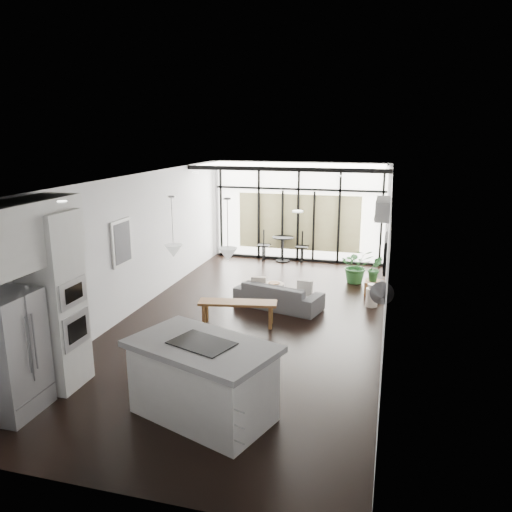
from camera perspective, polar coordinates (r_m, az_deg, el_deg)
The scene contains 27 objects.
floor at distance 9.92m, azimuth -0.45°, elevation -7.43°, with size 5.00×10.00×0.00m, color black.
ceiling at distance 9.26m, azimuth -0.49°, elevation 8.89°, with size 5.00×10.00×0.00m, color silver.
wall_left at distance 10.42m, azimuth -13.83°, elevation 1.29°, with size 0.02×10.00×2.80m, color silver.
wall_right at distance 9.16m, azimuth 14.77°, elevation -0.54°, with size 0.02×10.00×2.80m, color silver.
wall_back at distance 14.28m, azimuth 4.93°, elevation 5.07°, with size 5.00×0.02×2.80m, color silver.
wall_front at distance 5.13m, azimuth -15.98°, elevation -12.56°, with size 5.00×0.02×2.80m, color silver.
glazing at distance 14.16m, azimuth 4.84°, elevation 5.00°, with size 5.00×0.20×2.80m, color black.
skylight at distance 13.14m, azimuth 4.27°, elevation 10.31°, with size 4.70×1.90×0.06m, color silver.
neighbour_building at distance 14.28m, azimuth 4.87°, elevation 3.85°, with size 3.50×0.02×1.60m, color #D0CD8A.
island at distance 6.69m, azimuth -6.11°, elevation -13.94°, with size 1.88×1.12×1.03m, color silver.
cooktop at distance 6.46m, azimuth -6.23°, elevation -9.87°, with size 0.79×0.52×0.01m, color black.
fridge at distance 7.34m, azimuth -26.26°, elevation -10.06°, with size 0.64×0.80×1.65m, color #A0A0A6.
appliance_column at distance 7.68m, azimuth -22.18°, elevation -4.81°, with size 0.67×0.70×2.59m, color silver.
upper_cabinets at distance 7.19m, azimuth -24.98°, elevation 2.38°, with size 0.62×1.75×0.86m, color silver.
pendant_left at distance 7.05m, azimuth -9.41°, elevation 0.57°, with size 0.26×0.26×0.18m, color silver.
pendant_right at distance 6.77m, azimuth -3.22°, elevation 0.16°, with size 0.26×0.26×0.18m, color silver.
sofa at distance 10.55m, azimuth 2.58°, elevation -4.01°, with size 1.85×0.54×0.72m, color #454548.
console_bench at distance 9.64m, azimuth -2.10°, elevation -6.57°, with size 1.49×0.37×0.48m, color brown.
pouf at distance 11.11m, azimuth 2.07°, elevation -4.04°, with size 0.45×0.45×0.36m, color beige.
crate at distance 11.76m, azimuth 13.32°, elevation -3.53°, with size 0.40×0.40×0.30m, color brown.
plant_tall at distance 12.47m, azimuth 11.39°, elevation -1.51°, with size 0.78×0.87×0.68m, color #2C642F.
plant_crate at distance 11.67m, azimuth 13.39°, elevation -2.20°, with size 0.33×0.59×0.26m, color #2C642F.
milk_can at distance 10.91m, azimuth 13.11°, elevation -4.39°, with size 0.25×0.25×0.50m, color beige.
bistro_set at distance 14.24m, azimuth 3.08°, elevation 0.67°, with size 1.36×0.54×0.65m, color black.
tv at distance 10.16m, azimuth 14.58°, elevation 0.32°, with size 0.05×1.10×0.65m, color black.
ac_unit at distance 8.17m, azimuth 14.32°, elevation 5.26°, with size 0.22×0.90×0.30m, color white.
framed_art at distance 9.95m, azimuth -15.10°, elevation 1.49°, with size 0.04×0.70×0.90m, color black.
Camera 1 is at (2.47, -8.88, 3.66)m, focal length 35.00 mm.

